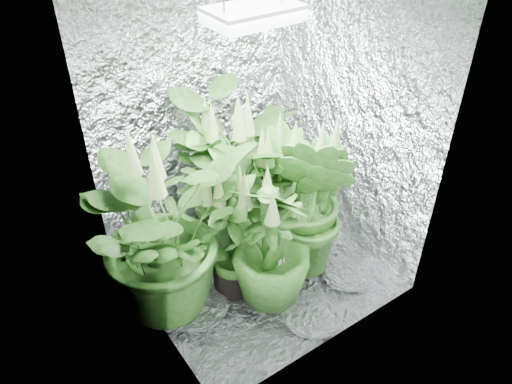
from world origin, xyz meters
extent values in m
plane|color=silver|center=(0.00, 0.00, 0.00)|extent=(1.60, 1.60, 0.00)
cube|color=silver|center=(0.00, 0.80, 1.00)|extent=(1.60, 0.02, 2.00)
cube|color=silver|center=(0.00, -0.80, 1.00)|extent=(1.60, 0.02, 2.00)
cube|color=silver|center=(-0.80, 0.00, 1.00)|extent=(0.02, 1.60, 2.00)
cube|color=silver|center=(0.80, 0.00, 1.00)|extent=(0.02, 1.60, 2.00)
cube|color=gray|center=(0.00, 0.00, 1.83)|extent=(0.50, 0.30, 0.08)
cube|color=white|center=(0.00, 0.00, 1.79)|extent=(0.46, 0.26, 0.01)
cylinder|color=black|center=(-0.64, 0.06, 0.14)|extent=(0.32, 0.32, 0.29)
cylinder|color=#413018|center=(-0.64, 0.06, 0.27)|extent=(0.30, 0.30, 0.03)
imported|color=#1A420D|center=(-0.64, 0.06, 0.62)|extent=(1.30, 1.30, 1.18)
cone|color=olive|center=(-0.64, 0.06, 1.14)|extent=(0.10, 0.10, 0.29)
cylinder|color=black|center=(-0.01, 0.54, 0.13)|extent=(0.30, 0.30, 0.26)
cylinder|color=#413018|center=(-0.01, 0.54, 0.25)|extent=(0.27, 0.27, 0.03)
imported|color=#1A420D|center=(-0.01, 0.54, 0.55)|extent=(0.77, 0.77, 1.03)
cone|color=olive|center=(-0.01, 0.54, 1.00)|extent=(0.10, 0.10, 0.26)
cylinder|color=black|center=(0.22, 0.05, 0.14)|extent=(0.31, 0.31, 0.27)
cylinder|color=#413018|center=(0.22, 0.05, 0.26)|extent=(0.28, 0.28, 0.03)
imported|color=#1A420D|center=(0.22, 0.05, 0.52)|extent=(0.67, 0.67, 0.98)
cone|color=olive|center=(0.22, 0.05, 0.94)|extent=(0.10, 0.10, 0.27)
cylinder|color=black|center=(-0.08, -0.30, 0.13)|extent=(0.30, 0.30, 0.27)
cylinder|color=#413018|center=(-0.08, -0.30, 0.25)|extent=(0.28, 0.28, 0.03)
imported|color=#1A420D|center=(-0.08, -0.30, 0.50)|extent=(0.73, 0.73, 0.93)
cone|color=olive|center=(-0.08, -0.30, 0.90)|extent=(0.10, 0.10, 0.27)
cylinder|color=black|center=(0.15, 0.32, 0.14)|extent=(0.31, 0.31, 0.27)
cylinder|color=#413018|center=(0.15, 0.32, 0.26)|extent=(0.28, 0.28, 0.03)
imported|color=#1A420D|center=(0.15, 0.32, 0.61)|extent=(1.21, 1.21, 1.16)
cone|color=olive|center=(0.15, 0.32, 1.12)|extent=(0.10, 0.10, 0.27)
cylinder|color=black|center=(-0.23, -0.07, 0.12)|extent=(0.28, 0.28, 0.25)
cylinder|color=#413018|center=(-0.23, -0.07, 0.23)|extent=(0.25, 0.25, 0.03)
imported|color=#1A420D|center=(-0.23, -0.07, 0.48)|extent=(0.60, 0.60, 0.90)
cone|color=olive|center=(-0.23, -0.07, 0.87)|extent=(0.09, 0.09, 0.25)
cylinder|color=black|center=(0.34, -0.18, 0.13)|extent=(0.29, 0.29, 0.26)
cylinder|color=#413018|center=(0.34, -0.18, 0.24)|extent=(0.26, 0.26, 0.03)
imported|color=#1A420D|center=(0.34, -0.18, 0.59)|extent=(0.70, 0.70, 1.12)
cone|color=olive|center=(0.34, -0.18, 1.09)|extent=(0.09, 0.09, 0.26)
cylinder|color=black|center=(0.63, 0.62, 0.04)|extent=(0.14, 0.14, 0.08)
cylinder|color=black|center=(0.63, 0.62, 0.21)|extent=(0.13, 0.13, 0.10)
cylinder|color=#4C4C51|center=(0.57, 0.64, 0.21)|extent=(0.12, 0.29, 0.31)
torus|color=#4C4C51|center=(0.57, 0.64, 0.21)|extent=(0.12, 0.31, 0.32)
cube|color=white|center=(-0.01, -0.33, 0.30)|extent=(0.05, 0.02, 0.08)
camera|label=1|loc=(-1.51, -2.19, 2.59)|focal=35.00mm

